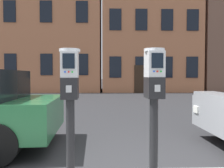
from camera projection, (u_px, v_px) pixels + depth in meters
parking_meter_near_kerb at (70, 93)px, 2.33m from camera, size 0.23×0.26×1.46m
parking_meter_twin_adjacent at (154, 92)px, 2.35m from camera, size 0.23×0.26×1.47m
townhouse_orange_brick at (54, 23)px, 19.21m from camera, size 7.97×5.49×11.72m
townhouse_green_painted at (146, 31)px, 20.10m from camera, size 7.80×6.79×10.66m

